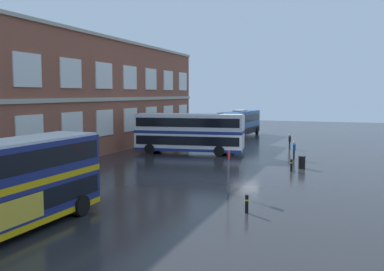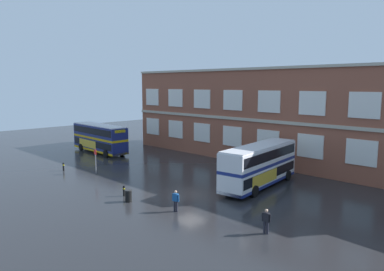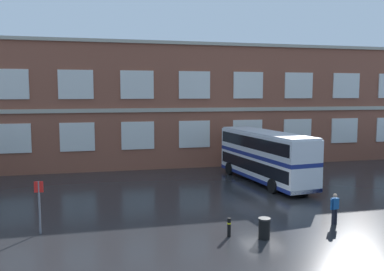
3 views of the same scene
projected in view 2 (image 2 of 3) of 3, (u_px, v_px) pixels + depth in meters
name	position (u px, v px, depth m)	size (l,w,h in m)	color
ground_plane	(205.00, 190.00, 34.54)	(120.00, 120.00, 0.00)	#232326
brick_terminal_building	(286.00, 117.00, 45.65)	(48.09, 8.19, 11.86)	brown
double_decker_near	(100.00, 138.00, 53.02)	(11.07, 3.11, 4.07)	navy
double_decker_middle	(260.00, 165.00, 35.32)	(3.88, 11.23, 4.07)	silver
waiting_passenger	(176.00, 200.00, 28.42)	(0.64, 0.34, 1.70)	black
second_passenger	(266.00, 220.00, 24.19)	(0.64, 0.33, 1.70)	black
bus_stand_flag	(96.00, 159.00, 40.55)	(0.44, 0.10, 2.70)	slate
station_litter_bin	(128.00, 196.00, 30.87)	(0.60, 0.60, 1.03)	black
safety_bollard_west	(63.00, 167.00, 41.93)	(0.19, 0.19, 0.95)	black
safety_bollard_east	(124.00, 191.00, 32.44)	(0.19, 0.19, 0.95)	black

